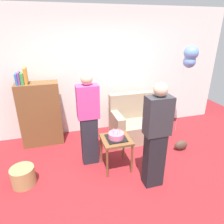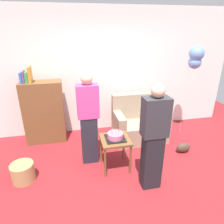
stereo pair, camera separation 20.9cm
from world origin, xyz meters
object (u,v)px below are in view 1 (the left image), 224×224
handbag (181,145)px  balloon_bunch (190,56)px  couch (136,123)px  side_table (116,143)px  wicker_basket (23,176)px  person_holding_cake (156,137)px  bookshelf (40,114)px  birthday_cake (116,136)px  person_blowing_candles (89,120)px

handbag → balloon_bunch: bearing=57.9°
couch → side_table: bearing=-129.3°
side_table → wicker_basket: side_table is taller
person_holding_cake → handbag: person_holding_cake is taller
bookshelf → birthday_cake: (1.23, -1.21, -0.05)m
bookshelf → wicker_basket: size_ratio=4.44×
wicker_basket → balloon_bunch: bearing=14.6°
wicker_basket → side_table: bearing=0.4°
birthday_cake → balloon_bunch: (1.85, 0.86, 1.10)m
side_table → couch: bearing=50.7°
birthday_cake → person_blowing_candles: size_ratio=0.20×
person_blowing_candles → handbag: 1.96m
side_table → person_blowing_candles: 0.60m
birthday_cake → bookshelf: bearing=135.5°
person_blowing_candles → wicker_basket: (-1.11, -0.30, -0.68)m
side_table → balloon_bunch: (1.85, 0.86, 1.24)m
balloon_bunch → birthday_cake: bearing=-155.0°
birthday_cake → person_holding_cake: size_ratio=0.20×
person_holding_cake → birthday_cake: bearing=-65.6°
couch → side_table: 1.18m
handbag → side_table: bearing=-173.4°
bookshelf → couch: bearing=-8.8°
person_holding_cake → wicker_basket: size_ratio=4.53×
birthday_cake → handbag: size_ratio=1.14×
bookshelf → person_holding_cake: 2.42m
person_holding_cake → bookshelf: bearing=-60.8°
person_holding_cake → couch: bearing=-116.6°
couch → person_holding_cake: size_ratio=0.67×
balloon_bunch → handbag: bearing=-122.1°
person_holding_cake → wicker_basket: 2.12m
couch → person_blowing_candles: 1.39m
wicker_basket → bookshelf: bearing=77.3°
bookshelf → birthday_cake: bearing=-44.5°
bookshelf → balloon_bunch: bearing=-6.5°
couch → bookshelf: (-1.97, 0.31, 0.33)m
balloon_bunch → person_blowing_candles: bearing=-165.8°
bookshelf → balloon_bunch: balloon_bunch is taller
person_blowing_candles → wicker_basket: person_blowing_candles is taller
bookshelf → person_holding_cake: bearing=-46.4°
bookshelf → side_table: bookshelf is taller
couch → birthday_cake: couch is taller
person_holding_cake → wicker_basket: (-1.94, 0.52, -0.68)m
couch → side_table: (-0.74, -0.91, 0.15)m
wicker_basket → couch: bearing=22.2°
wicker_basket → handbag: bearing=3.4°
couch → bookshelf: bearing=171.2°
bookshelf → person_holding_cake: person_holding_cake is taller
person_holding_cake → balloon_bunch: bearing=-149.9°
bookshelf → handbag: 2.90m
person_holding_cake → wicker_basket: bearing=-29.6°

